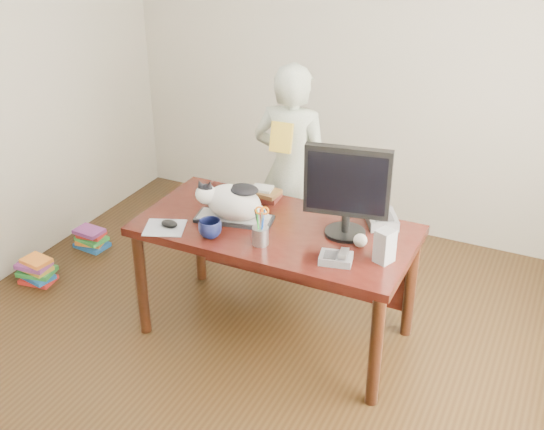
{
  "coord_description": "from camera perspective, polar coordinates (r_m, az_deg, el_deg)",
  "views": [
    {
      "loc": [
        1.47,
        -2.53,
        2.63
      ],
      "look_at": [
        0.0,
        0.55,
        0.85
      ],
      "focal_mm": 45.0,
      "sensor_mm": 36.0,
      "label": 1
    }
  ],
  "objects": [
    {
      "name": "coffee_mug",
      "position": [
        3.82,
        -5.2,
        -1.15
      ],
      "size": [
        0.17,
        0.17,
        0.1
      ],
      "primitive_type": "imported",
      "rotation": [
        0.0,
        0.0,
        0.33
      ],
      "color": "black",
      "rests_on": "desk"
    },
    {
      "name": "pen_cup",
      "position": [
        3.73,
        -0.97,
        -1.57
      ],
      "size": [
        0.12,
        0.12,
        0.23
      ],
      "rotation": [
        0.0,
        0.0,
        0.31
      ],
      "color": "gray",
      "rests_on": "desk"
    },
    {
      "name": "phone",
      "position": [
        3.6,
        5.43,
        -3.58
      ],
      "size": [
        0.19,
        0.17,
        0.08
      ],
      "rotation": [
        0.0,
        0.0,
        0.21
      ],
      "color": "slate",
      "rests_on": "desk"
    },
    {
      "name": "held_book",
      "position": [
        4.4,
        0.79,
        6.51
      ],
      "size": [
        0.15,
        0.09,
        0.2
      ],
      "rotation": [
        0.0,
        0.0,
        0.07
      ],
      "color": "yellow",
      "rests_on": "person"
    },
    {
      "name": "cat",
      "position": [
        3.95,
        -3.43,
        1.2
      ],
      "size": [
        0.44,
        0.29,
        0.25
      ],
      "rotation": [
        0.0,
        0.0,
        0.2
      ],
      "color": "white",
      "rests_on": "keyboard"
    },
    {
      "name": "book_stack",
      "position": [
        4.25,
        -0.68,
        1.78
      ],
      "size": [
        0.21,
        0.16,
        0.07
      ],
      "rotation": [
        0.0,
        0.0,
        0.01
      ],
      "color": "#431612",
      "rests_on": "desk"
    },
    {
      "name": "book_pile_b",
      "position": [
        5.37,
        -14.89,
        -1.92
      ],
      "size": [
        0.26,
        0.2,
        0.15
      ],
      "color": "#1A57A0",
      "rests_on": "ground"
    },
    {
      "name": "book_pile_a",
      "position": [
        5.04,
        -19.08,
        -4.43
      ],
      "size": [
        0.27,
        0.22,
        0.18
      ],
      "color": "red",
      "rests_on": "ground"
    },
    {
      "name": "person",
      "position": [
        4.66,
        1.65,
        3.74
      ],
      "size": [
        0.57,
        0.39,
        1.5
      ],
      "primitive_type": "imported",
      "rotation": [
        0.0,
        0.0,
        3.21
      ],
      "color": "white",
      "rests_on": "ground"
    },
    {
      "name": "room",
      "position": [
        3.19,
        -4.28,
        3.85
      ],
      "size": [
        4.5,
        4.5,
        4.5
      ],
      "color": "black",
      "rests_on": "ground"
    },
    {
      "name": "baseball",
      "position": [
        3.75,
        7.4,
        -2.12
      ],
      "size": [
        0.08,
        0.08,
        0.08
      ],
      "rotation": [
        0.0,
        0.0,
        -0.08
      ],
      "color": "white",
      "rests_on": "desk"
    },
    {
      "name": "monitor",
      "position": [
        3.73,
        6.3,
        2.33
      ],
      "size": [
        0.48,
        0.27,
        0.53
      ],
      "rotation": [
        0.0,
        0.0,
        0.18
      ],
      "color": "black",
      "rests_on": "desk"
    },
    {
      "name": "speaker",
      "position": [
        3.6,
        9.42,
        -2.57
      ],
      "size": [
        0.11,
        0.12,
        0.19
      ],
      "rotation": [
        0.0,
        0.0,
        -0.39
      ],
      "color": "gray",
      "rests_on": "desk"
    },
    {
      "name": "desk",
      "position": [
        4.07,
        0.78,
        -2.34
      ],
      "size": [
        1.6,
        0.8,
        0.75
      ],
      "color": "black",
      "rests_on": "ground"
    },
    {
      "name": "calculator",
      "position": [
        4.0,
        9.16,
        -0.34
      ],
      "size": [
        0.25,
        0.27,
        0.07
      ],
      "rotation": [
        0.0,
        0.0,
        0.5
      ],
      "color": "slate",
      "rests_on": "desk"
    },
    {
      "name": "keyboard",
      "position": [
        4.0,
        -3.18,
        -0.3
      ],
      "size": [
        0.48,
        0.26,
        0.03
      ],
      "rotation": [
        0.0,
        0.0,
        0.2
      ],
      "color": "black",
      "rests_on": "desk"
    },
    {
      "name": "mousepad",
      "position": [
        3.97,
        -8.96,
        -1.05
      ],
      "size": [
        0.29,
        0.28,
        0.01
      ],
      "rotation": [
        0.0,
        0.0,
        0.38
      ],
      "color": "#A4A8B0",
      "rests_on": "desk"
    },
    {
      "name": "mouse",
      "position": [
        3.96,
        -8.58,
        -0.73
      ],
      "size": [
        0.12,
        0.1,
        0.04
      ],
      "rotation": [
        0.0,
        0.0,
        0.38
      ],
      "color": "black",
      "rests_on": "mousepad"
    }
  ]
}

